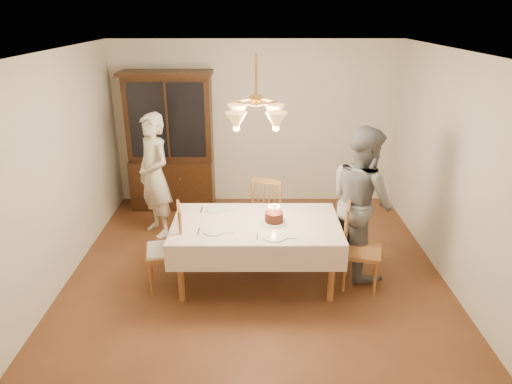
{
  "coord_description": "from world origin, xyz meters",
  "views": [
    {
      "loc": [
        -0.01,
        -4.67,
        3.01
      ],
      "look_at": [
        0.0,
        0.2,
        1.05
      ],
      "focal_mm": 32.0,
      "sensor_mm": 36.0,
      "label": 1
    }
  ],
  "objects_px": {
    "dining_table": "(256,228)",
    "china_hutch": "(171,144)",
    "elderly_woman": "(155,176)",
    "chair_far_side": "(270,213)",
    "birthday_cake": "(274,218)"
  },
  "relations": [
    {
      "from": "dining_table",
      "to": "china_hutch",
      "type": "height_order",
      "value": "china_hutch"
    },
    {
      "from": "elderly_woman",
      "to": "china_hutch",
      "type": "bearing_deg",
      "value": 136.31
    },
    {
      "from": "china_hutch",
      "to": "dining_table",
      "type": "bearing_deg",
      "value": -59.42
    },
    {
      "from": "elderly_woman",
      "to": "chair_far_side",
      "type": "bearing_deg",
      "value": 39.13
    },
    {
      "from": "dining_table",
      "to": "elderly_woman",
      "type": "relative_size",
      "value": 1.09
    },
    {
      "from": "dining_table",
      "to": "elderly_woman",
      "type": "xyz_separation_m",
      "value": [
        -1.4,
        1.25,
        0.19
      ]
    },
    {
      "from": "elderly_woman",
      "to": "dining_table",
      "type": "bearing_deg",
      "value": 8.4
    },
    {
      "from": "dining_table",
      "to": "china_hutch",
      "type": "bearing_deg",
      "value": 120.58
    },
    {
      "from": "dining_table",
      "to": "china_hutch",
      "type": "xyz_separation_m",
      "value": [
        -1.33,
        2.25,
        0.36
      ]
    },
    {
      "from": "chair_far_side",
      "to": "birthday_cake",
      "type": "distance_m",
      "value": 1.01
    },
    {
      "from": "chair_far_side",
      "to": "elderly_woman",
      "type": "bearing_deg",
      "value": 169.02
    },
    {
      "from": "china_hutch",
      "to": "birthday_cake",
      "type": "bearing_deg",
      "value": -55.77
    },
    {
      "from": "dining_table",
      "to": "chair_far_side",
      "type": "bearing_deg",
      "value": 78.19
    },
    {
      "from": "elderly_woman",
      "to": "birthday_cake",
      "type": "relative_size",
      "value": 5.82
    },
    {
      "from": "birthday_cake",
      "to": "china_hutch",
      "type": "bearing_deg",
      "value": 124.23
    }
  ]
}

